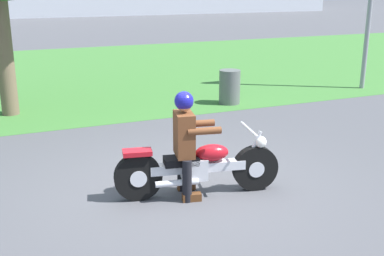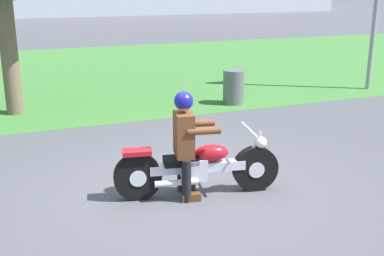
% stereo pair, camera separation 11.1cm
% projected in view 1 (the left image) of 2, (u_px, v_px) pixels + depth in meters
% --- Properties ---
extents(ground, '(120.00, 120.00, 0.00)m').
position_uv_depth(ground, '(183.00, 189.00, 6.49)').
color(ground, '#4C4C51').
extents(grass_verge, '(60.00, 12.00, 0.01)m').
position_uv_depth(grass_verge, '(69.00, 73.00, 14.80)').
color(grass_verge, '#3D7533').
rests_on(grass_verge, ground).
extents(motorcycle_lead, '(2.14, 0.74, 0.86)m').
position_uv_depth(motorcycle_lead, '(199.00, 167.00, 6.22)').
color(motorcycle_lead, black).
rests_on(motorcycle_lead, ground).
extents(rider_lead, '(0.61, 0.53, 1.38)m').
position_uv_depth(rider_lead, '(186.00, 136.00, 6.06)').
color(rider_lead, black).
rests_on(rider_lead, ground).
extents(trash_can, '(0.48, 0.48, 0.77)m').
position_uv_depth(trash_can, '(230.00, 87.00, 10.98)').
color(trash_can, '#595E5B').
rests_on(trash_can, ground).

